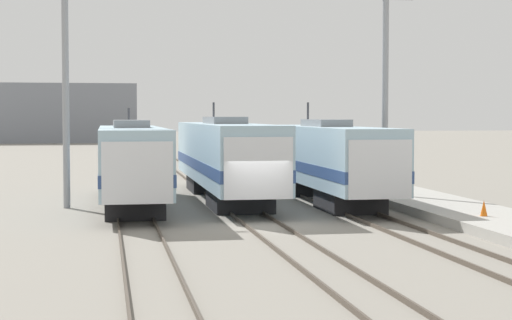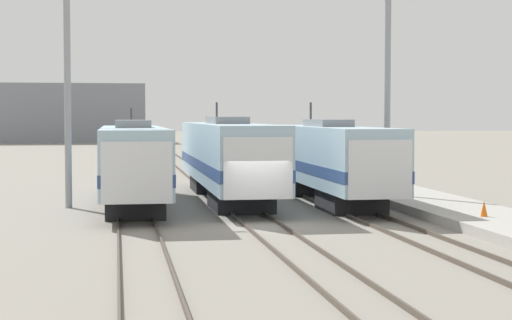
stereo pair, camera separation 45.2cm
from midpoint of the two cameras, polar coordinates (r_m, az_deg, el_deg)
name	(u,v)px [view 1 (the left image)]	position (r m, az deg, el deg)	size (l,w,h in m)	color
ground_plane	(261,225)	(33.80, -0.06, -4.34)	(400.00, 400.00, 0.00)	gray
rail_pair_far_left	(137,226)	(33.31, -8.30, -4.35)	(1.51, 120.00, 0.15)	#4C4238
rail_pair_center	(261,223)	(33.79, -0.06, -4.21)	(1.51, 120.00, 0.15)	#4C4238
rail_pair_far_right	(378,220)	(34.94, 7.78, -4.00)	(1.51, 120.00, 0.15)	#4C4238
locomotive_far_left	(131,163)	(40.32, -8.62, -0.17)	(2.97, 16.50, 4.70)	#232326
locomotive_center	(226,157)	(43.35, -2.31, 0.17)	(3.10, 19.95, 5.05)	#232326
locomotive_far_right	(328,160)	(42.33, 4.54, 0.01)	(2.91, 17.36, 5.02)	#232326
catenary_tower_left	(66,79)	(40.70, -12.89, 5.28)	(2.78, 0.32, 11.47)	gray
catenary_tower_right	(385,81)	(42.80, 8.31, 5.20)	(2.78, 0.32, 11.47)	gray
platform	(472,215)	(36.36, 13.89, -3.59)	(4.00, 120.00, 0.40)	#A8A59E
traffic_cone	(484,208)	(34.37, 14.59, -3.12)	(0.28, 0.28, 0.63)	orange
depot_building	(53,113)	(141.34, -13.47, 3.05)	(26.41, 9.94, 9.40)	gray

